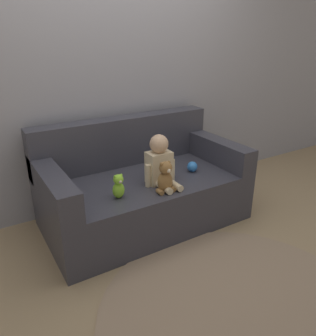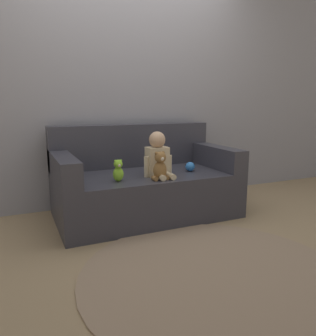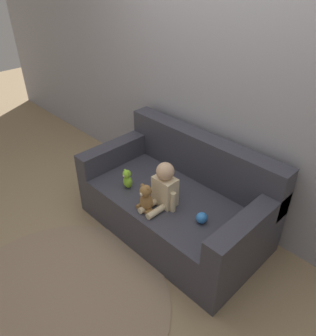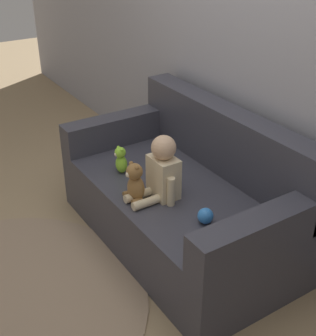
{
  "view_description": "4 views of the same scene",
  "coord_description": "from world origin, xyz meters",
  "views": [
    {
      "loc": [
        -1.21,
        -2.19,
        1.52
      ],
      "look_at": [
        0.05,
        -0.14,
        0.53
      ],
      "focal_mm": 35.0,
      "sensor_mm": 36.0,
      "label": 1
    },
    {
      "loc": [
        -1.13,
        -2.79,
        1.06
      ],
      "look_at": [
        0.07,
        -0.13,
        0.48
      ],
      "focal_mm": 35.0,
      "sensor_mm": 36.0,
      "label": 2
    },
    {
      "loc": [
        1.53,
        -1.69,
        2.18
      ],
      "look_at": [
        -0.13,
        -0.06,
        0.64
      ],
      "focal_mm": 35.0,
      "sensor_mm": 36.0,
      "label": 3
    },
    {
      "loc": [
        2.06,
        -1.48,
        1.94
      ],
      "look_at": [
        -0.11,
        -0.09,
        0.51
      ],
      "focal_mm": 50.0,
      "sensor_mm": 36.0,
      "label": 4
    }
  ],
  "objects": [
    {
      "name": "couch",
      "position": [
        0.0,
        0.06,
        0.3
      ],
      "size": [
        1.66,
        0.91,
        0.85
      ],
      "color": "#383842",
      "rests_on": "ground_plane"
    },
    {
      "name": "toy_ball",
      "position": [
        0.41,
        -0.12,
        0.46
      ],
      "size": [
        0.09,
        0.09,
        0.09
      ],
      "color": "#337FDB",
      "rests_on": "couch"
    },
    {
      "name": "plush_toy_side",
      "position": [
        -0.34,
        -0.23,
        0.51
      ],
      "size": [
        0.09,
        0.08,
        0.19
      ],
      "color": "#8CD133",
      "rests_on": "couch"
    },
    {
      "name": "ground_plane",
      "position": [
        0.0,
        0.0,
        0.0
      ],
      "size": [
        12.0,
        12.0,
        0.0
      ],
      "primitive_type": "plane",
      "color": "#9E8460"
    },
    {
      "name": "teddy_bear_brown",
      "position": [
        -0.0,
        -0.33,
        0.53
      ],
      "size": [
        0.14,
        0.11,
        0.25
      ],
      "color": "olive",
      "rests_on": "couch"
    },
    {
      "name": "wall_back",
      "position": [
        0.0,
        0.54,
        1.3
      ],
      "size": [
        8.0,
        0.05,
        2.6
      ],
      "color": "#93939E",
      "rests_on": "ground_plane"
    },
    {
      "name": "person_baby",
      "position": [
        0.05,
        -0.17,
        0.59
      ],
      "size": [
        0.27,
        0.31,
        0.4
      ],
      "color": "beige",
      "rests_on": "couch"
    }
  ]
}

